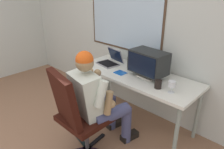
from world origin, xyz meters
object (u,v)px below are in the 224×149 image
(laptop, at_px, (111,60))
(cd_case, at_px, (120,73))
(crt_monitor, at_px, (148,62))
(coffee_mug, at_px, (158,84))
(desk, at_px, (136,78))
(office_chair, at_px, (76,111))
(person_seated, at_px, (97,98))
(wine_glass, at_px, (172,85))
(desk_speaker, at_px, (131,62))

(laptop, relative_size, cd_case, 2.37)
(crt_monitor, relative_size, coffee_mug, 4.95)
(desk, bearing_deg, office_chair, -94.67)
(office_chair, height_order, person_seated, person_seated)
(crt_monitor, bearing_deg, laptop, 177.54)
(coffee_mug, bearing_deg, cd_case, 177.12)
(cd_case, relative_size, coffee_mug, 1.51)
(crt_monitor, height_order, coffee_mug, crt_monitor)
(desk, height_order, crt_monitor, crt_monitor)
(laptop, relative_size, wine_glass, 2.57)
(crt_monitor, distance_m, laptop, 0.68)
(desk_speaker, xyz_separation_m, cd_case, (0.02, -0.24, -0.08))
(crt_monitor, bearing_deg, desk, -170.65)
(office_chair, height_order, wine_glass, office_chair)
(wine_glass, bearing_deg, cd_case, 178.74)
(desk, relative_size, laptop, 4.81)
(laptop, height_order, wine_glass, laptop)
(desk, relative_size, crt_monitor, 3.48)
(cd_case, bearing_deg, office_chair, -83.77)
(cd_case, distance_m, coffee_mug, 0.60)
(crt_monitor, bearing_deg, person_seated, -105.67)
(wine_glass, xyz_separation_m, coffee_mug, (-0.16, -0.01, -0.05))
(person_seated, bearing_deg, coffee_mug, 48.24)
(desk, xyz_separation_m, office_chair, (-0.08, -0.94, -0.09))
(office_chair, xyz_separation_m, crt_monitor, (0.24, 0.97, 0.36))
(person_seated, height_order, laptop, person_seated)
(coffee_mug, bearing_deg, crt_monitor, 146.38)
(office_chair, bearing_deg, person_seated, 80.37)
(person_seated, bearing_deg, laptop, 123.27)
(person_seated, relative_size, coffee_mug, 12.67)
(laptop, height_order, coffee_mug, laptop)
(person_seated, xyz_separation_m, crt_monitor, (0.19, 0.69, 0.30))
(desk, distance_m, coffee_mug, 0.47)
(crt_monitor, relative_size, laptop, 1.38)
(cd_case, bearing_deg, wine_glass, -1.26)
(office_chair, xyz_separation_m, desk_speaker, (-0.11, 1.06, 0.24))
(desk, height_order, coffee_mug, coffee_mug)
(office_chair, height_order, cd_case, office_chair)
(desk, relative_size, person_seated, 1.36)
(desk, distance_m, office_chair, 0.95)
(crt_monitor, bearing_deg, office_chair, -103.98)
(person_seated, relative_size, crt_monitor, 2.56)
(crt_monitor, distance_m, cd_case, 0.41)
(laptop, xyz_separation_m, cd_case, (0.34, -0.18, -0.05))
(laptop, distance_m, cd_case, 0.38)
(person_seated, bearing_deg, cd_case, 104.02)
(desk, relative_size, office_chair, 1.60)
(laptop, bearing_deg, desk, -6.31)
(person_seated, height_order, wine_glass, person_seated)
(wine_glass, height_order, cd_case, wine_glass)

